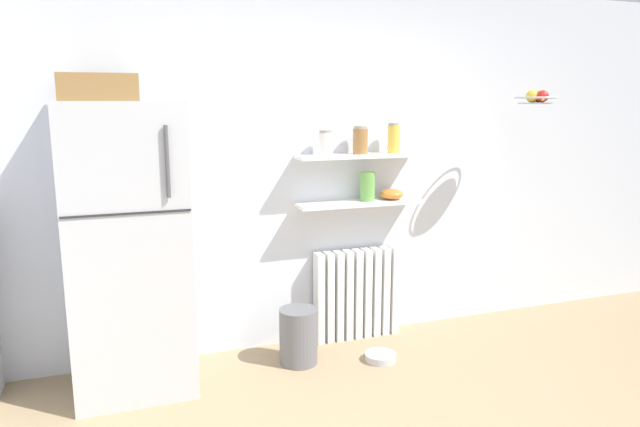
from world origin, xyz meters
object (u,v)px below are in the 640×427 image
Objects in this scene: vase at (367,186)px; refrigerator at (128,244)px; storage_jar_0 at (326,143)px; hanging_fruit_basket at (537,98)px; radiator at (357,294)px; shelf_bowl at (392,194)px; storage_jar_2 at (394,138)px; trash_bin at (298,336)px; pet_food_bowl at (380,357)px; storage_jar_1 at (360,140)px.

refrigerator is at bearing -173.03° from vase.
storage_jar_0 is 1.57m from hanging_fruit_basket.
shelf_bowl is at bearing -6.56° from radiator.
storage_jar_2 reaches higher than radiator.
shelf_bowl is 0.45× the size of trash_bin.
storage_jar_0 is 0.45× the size of trash_bin.
pet_food_bowl is (-0.07, -0.41, -1.14)m from vase.
hanging_fruit_basket is at bearing 3.18° from pet_food_bowl.
storage_jar_0 is at bearing 180.00° from shelf_bowl.
hanging_fruit_basket is (1.23, -0.34, 0.30)m from storage_jar_1.
shelf_bowl is at bearing 0.00° from vase.
shelf_bowl is 0.79× the size of pet_food_bowl.
storage_jar_1 is 0.27m from storage_jar_2.
shelf_bowl reaches higher than radiator.
hanging_fruit_basket reaches higher than radiator.
pet_food_bowl is (-0.01, -0.41, -1.48)m from storage_jar_1.
vase is at bearing 22.05° from trash_bin.
vase reaches higher than radiator.
radiator is 0.83m from vase.
storage_jar_2 is at bearing 0.00° from storage_jar_1.
storage_jar_2 is at bearing -6.45° from radiator.
radiator is 3.14× the size of storage_jar_2.
vase is 0.98× the size of pet_food_bowl.
refrigerator is 1.99m from storage_jar_2.
shelf_bowl is 1.25m from hanging_fruit_basket.
radiator is at bearing 26.72° from trash_bin.
storage_jar_1 is at bearing 164.42° from hanging_fruit_basket.
storage_jar_2 reaches higher than shelf_bowl.
storage_jar_2 reaches higher than storage_jar_0.
hanging_fruit_basket is at bearing -19.49° from shelf_bowl.
storage_jar_1 is (0.00, -0.03, 1.16)m from radiator.
vase is 1.18m from trash_bin.
refrigerator is 1.30m from trash_bin.
hanging_fruit_basket is (1.79, -0.09, 1.61)m from trash_bin.
storage_jar_1 reaches higher than pet_food_bowl.
vase is at bearing -26.20° from radiator.
hanging_fruit_basket is at bearing -16.87° from radiator.
vase is 1.23× the size of shelf_bowl.
hanging_fruit_basket reaches higher than storage_jar_1.
storage_jar_1 is 0.92× the size of storage_jar_2.
refrigerator is 8.84× the size of storage_jar_2.
trash_bin is at bearing -157.95° from vase.
radiator is 1.18m from storage_jar_0.
trash_bin is (-0.82, -0.25, -0.91)m from shelf_bowl.
storage_jar_2 is at bearing -0.00° from storage_jar_0.
shelf_bowl is 1.18m from pet_food_bowl.
storage_jar_1 is 0.93× the size of vase.
refrigerator is 8.98× the size of vase.
refrigerator is 1.74m from radiator.
storage_jar_2 reaches higher than pet_food_bowl.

